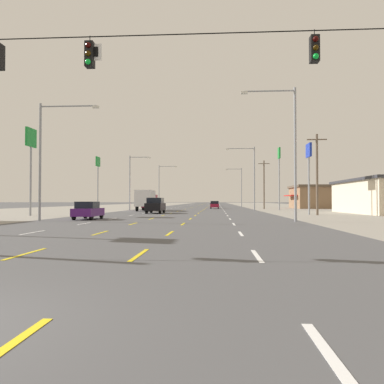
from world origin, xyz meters
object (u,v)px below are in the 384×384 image
at_px(hatchback_far_left_nearest, 88,210).
at_px(streetlight_left_row_2, 161,183).
at_px(streetlight_right_row_1, 251,173).
at_px(suv_inner_left_near, 155,205).
at_px(streetlight_left_row_1, 132,179).
at_px(streetlight_right_row_2, 240,185).
at_px(box_truck_far_left_mid, 146,199).
at_px(streetlight_right_row_0, 290,144).
at_px(pole_sign_left_row_2, 98,170).
at_px(pole_sign_left_row_1, 31,149).
at_px(hatchback_inner_right_midfar, 215,205).
at_px(pole_sign_right_row_1, 309,161).
at_px(sedan_inner_right_far, 214,204).
at_px(streetlight_left_row_0, 47,151).
at_px(pole_sign_right_row_2, 279,165).

relative_size(hatchback_far_left_nearest, streetlight_left_row_2, 0.38).
xyz_separation_m(hatchback_far_left_nearest, streetlight_right_row_1, (16.72, 29.33, 5.20)).
relative_size(suv_inner_left_near, streetlight_left_row_1, 0.54).
height_order(streetlight_right_row_1, streetlight_right_row_2, streetlight_right_row_1).
bearing_deg(box_truck_far_left_mid, streetlight_right_row_0, -60.55).
bearing_deg(pole_sign_left_row_2, pole_sign_left_row_1, -86.71).
bearing_deg(streetlight_right_row_0, hatchback_inner_right_midfar, 97.36).
bearing_deg(streetlight_right_row_2, box_truck_far_left_mid, -116.06).
bearing_deg(pole_sign_right_row_1, suv_inner_left_near, 169.26).
height_order(sedan_inner_right_far, pole_sign_left_row_1, pole_sign_left_row_1).
distance_m(hatchback_far_left_nearest, suv_inner_left_near, 16.18).
distance_m(suv_inner_left_near, streetlight_left_row_0, 19.85).
distance_m(sedan_inner_right_far, pole_sign_left_row_1, 68.48).
xyz_separation_m(pole_sign_left_row_1, streetlight_right_row_0, (25.65, -9.97, -1.19)).
relative_size(suv_inner_left_near, pole_sign_right_row_1, 0.60).
bearing_deg(hatchback_far_left_nearest, pole_sign_right_row_1, 29.54).
bearing_deg(streetlight_left_row_2, pole_sign_right_row_2, -48.17).
relative_size(streetlight_right_row_1, streetlight_left_row_2, 0.99).
bearing_deg(hatchback_inner_right_midfar, box_truck_far_left_mid, -121.61).
distance_m(pole_sign_left_row_1, streetlight_left_row_1, 22.85).
bearing_deg(streetlight_left_row_0, streetlight_left_row_2, 90.08).
distance_m(pole_sign_left_row_1, pole_sign_left_row_2, 28.51).
xyz_separation_m(hatchback_inner_right_midfar, streetlight_right_row_1, (5.99, -14.99, 5.20)).
xyz_separation_m(box_truck_far_left_mid, pole_sign_right_row_1, (21.68, -14.69, 4.37)).
bearing_deg(hatchback_far_left_nearest, pole_sign_left_row_1, 140.12).
distance_m(streetlight_right_row_0, streetlight_left_row_1, 37.41).
bearing_deg(streetlight_right_row_2, pole_sign_left_row_2, -137.12).
height_order(hatchback_far_left_nearest, streetlight_right_row_0, streetlight_right_row_0).
bearing_deg(hatchback_far_left_nearest, streetlight_left_row_2, 92.46).
bearing_deg(suv_inner_left_near, pole_sign_right_row_1, -10.74).
height_order(streetlight_left_row_0, streetlight_left_row_1, streetlight_left_row_0).
distance_m(streetlight_left_row_0, streetlight_left_row_2, 63.80).
xyz_separation_m(box_truck_far_left_mid, pole_sign_left_row_1, (-8.95, -19.62, 5.37)).
height_order(suv_inner_left_near, pole_sign_right_row_1, pole_sign_right_row_1).
bearing_deg(sedan_inner_right_far, pole_sign_left_row_2, -119.39).
bearing_deg(streetlight_left_row_2, streetlight_right_row_2, 0.00).
bearing_deg(pole_sign_right_row_2, pole_sign_left_row_1, -139.28).
distance_m(box_truck_far_left_mid, pole_sign_left_row_2, 14.82).
distance_m(hatchback_inner_right_midfar, pole_sign_right_row_1, 34.27).
height_order(pole_sign_right_row_2, streetlight_right_row_1, pole_sign_right_row_2).
bearing_deg(pole_sign_left_row_2, box_truck_far_left_mid, -39.90).
bearing_deg(sedan_inner_right_far, hatchback_far_left_nearest, -98.06).
bearing_deg(suv_inner_left_near, streetlight_left_row_0, -107.75).
relative_size(sedan_inner_right_far, pole_sign_right_row_1, 0.55).
xyz_separation_m(pole_sign_left_row_2, streetlight_left_row_1, (7.75, -6.54, -2.08)).
distance_m(streetlight_left_row_0, streetlight_right_row_1, 37.26).
bearing_deg(suv_inner_left_near, hatchback_inner_right_midfar, 75.47).
bearing_deg(pole_sign_right_row_1, pole_sign_left_row_1, -170.86).
height_order(pole_sign_left_row_1, streetlight_left_row_1, pole_sign_left_row_1).
bearing_deg(streetlight_left_row_2, pole_sign_left_row_2, -107.24).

